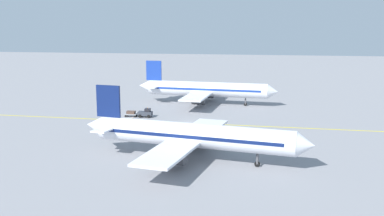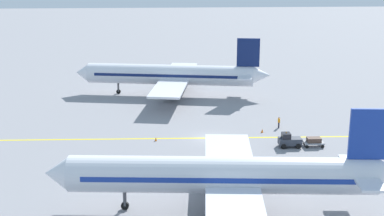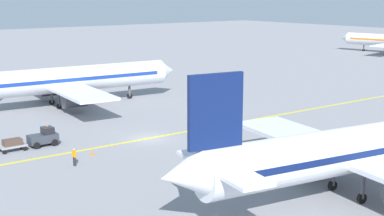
% 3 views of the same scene
% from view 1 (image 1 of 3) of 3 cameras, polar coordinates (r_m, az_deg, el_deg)
% --- Properties ---
extents(ground_plane, '(400.00, 400.00, 0.00)m').
position_cam_1_polar(ground_plane, '(91.30, -0.38, -1.94)').
color(ground_plane, gray).
extents(apron_yellow_centreline, '(3.49, 119.97, 0.01)m').
position_cam_1_polar(apron_yellow_centreline, '(91.30, -0.38, -1.93)').
color(apron_yellow_centreline, yellow).
rests_on(apron_yellow_centreline, ground).
extents(airplane_at_gate, '(28.33, 35.55, 10.60)m').
position_cam_1_polar(airplane_at_gate, '(112.04, 1.74, 2.37)').
color(airplane_at_gate, silver).
rests_on(airplane_at_gate, ground).
extents(airplane_adjacent_stand, '(28.47, 35.45, 10.60)m').
position_cam_1_polar(airplane_adjacent_stand, '(66.34, -0.20, -3.53)').
color(airplane_adjacent_stand, silver).
rests_on(airplane_adjacent_stand, ground).
extents(baggage_tug_dark, '(1.78, 3.02, 2.11)m').
position_cam_1_polar(baggage_tug_dark, '(97.38, -5.91, -0.64)').
color(baggage_tug_dark, '#333842').
rests_on(baggage_tug_dark, ground).
extents(baggage_cart_trailing, '(1.43, 2.61, 1.24)m').
position_cam_1_polar(baggage_cart_trailing, '(98.36, -7.75, -0.66)').
color(baggage_cart_trailing, gray).
rests_on(baggage_cart_trailing, ground).
extents(ground_crew_worker, '(0.58, 0.25, 1.68)m').
position_cam_1_polar(ground_crew_worker, '(89.78, -7.55, -1.66)').
color(ground_crew_worker, '#23232D').
rests_on(ground_crew_worker, ground).
extents(traffic_cone_near_nose, '(0.32, 0.32, 0.55)m').
position_cam_1_polar(traffic_cone_near_nose, '(91.03, 4.28, -1.83)').
color(traffic_cone_near_nose, orange).
rests_on(traffic_cone_near_nose, ground).
extents(traffic_cone_mid_apron, '(0.32, 0.32, 0.55)m').
position_cam_1_polar(traffic_cone_mid_apron, '(91.00, -5.47, -1.85)').
color(traffic_cone_mid_apron, orange).
rests_on(traffic_cone_mid_apron, ground).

